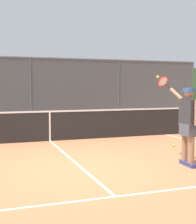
% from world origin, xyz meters
% --- Properties ---
extents(ground_plane, '(60.00, 60.00, 0.00)m').
position_xyz_m(ground_plane, '(0.00, 0.00, 0.00)').
color(ground_plane, '#B76B42').
extents(court_line_markings, '(8.46, 9.94, 0.01)m').
position_xyz_m(court_line_markings, '(0.00, 2.18, 0.00)').
color(court_line_markings, white).
rests_on(court_line_markings, ground).
extents(fence_backdrop, '(19.85, 1.37, 3.02)m').
position_xyz_m(fence_backdrop, '(-0.00, -8.64, 1.35)').
color(fence_backdrop, '#474C51').
rests_on(fence_backdrop, ground).
extents(tennis_net, '(10.87, 0.09, 1.07)m').
position_xyz_m(tennis_net, '(0.00, -3.60, 0.49)').
color(tennis_net, '#2D2D2D').
rests_on(tennis_net, ground).
extents(tennis_player, '(0.42, 1.42, 1.98)m').
position_xyz_m(tennis_player, '(-2.22, 0.53, 0.99)').
color(tennis_player, navy).
rests_on(tennis_player, ground).
extents(tennis_ball_mid_court, '(0.07, 0.07, 0.07)m').
position_xyz_m(tennis_ball_mid_court, '(-3.18, -1.51, 0.03)').
color(tennis_ball_mid_court, '#C1D138').
rests_on(tennis_ball_mid_court, ground).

